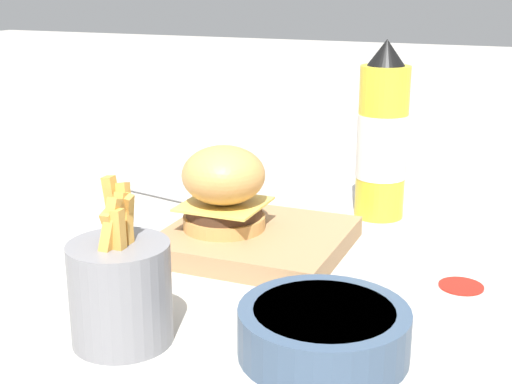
{
  "coord_description": "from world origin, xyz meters",
  "views": [
    {
      "loc": [
        -0.77,
        -0.31,
        0.33
      ],
      "look_at": [
        0.01,
        0.01,
        0.08
      ],
      "focal_mm": 50.0,
      "sensor_mm": 36.0,
      "label": 1
    }
  ],
  "objects_px": {
    "serving_board": "(256,240)",
    "side_bowl": "(324,330)",
    "burger": "(223,188)",
    "spoon": "(187,201)",
    "fries_basket": "(121,289)",
    "ketchup_bottle": "(382,139)"
  },
  "relations": [
    {
      "from": "serving_board",
      "to": "side_bowl",
      "type": "height_order",
      "value": "side_bowl"
    },
    {
      "from": "burger",
      "to": "spoon",
      "type": "xyz_separation_m",
      "value": [
        0.14,
        0.13,
        -0.07
      ]
    },
    {
      "from": "fries_basket",
      "to": "spoon",
      "type": "height_order",
      "value": "fries_basket"
    },
    {
      "from": "side_bowl",
      "to": "spoon",
      "type": "distance_m",
      "value": 0.47
    },
    {
      "from": "side_bowl",
      "to": "serving_board",
      "type": "bearing_deg",
      "value": 35.75
    },
    {
      "from": "fries_basket",
      "to": "spoon",
      "type": "bearing_deg",
      "value": 19.66
    },
    {
      "from": "side_bowl",
      "to": "spoon",
      "type": "height_order",
      "value": "side_bowl"
    },
    {
      "from": "serving_board",
      "to": "side_bowl",
      "type": "bearing_deg",
      "value": -144.25
    },
    {
      "from": "spoon",
      "to": "serving_board",
      "type": "bearing_deg",
      "value": -25.35
    },
    {
      "from": "burger",
      "to": "spoon",
      "type": "relative_size",
      "value": 0.66
    },
    {
      "from": "fries_basket",
      "to": "side_bowl",
      "type": "height_order",
      "value": "fries_basket"
    },
    {
      "from": "burger",
      "to": "side_bowl",
      "type": "distance_m",
      "value": 0.29
    },
    {
      "from": "serving_board",
      "to": "ketchup_bottle",
      "type": "xyz_separation_m",
      "value": [
        0.19,
        -0.11,
        0.1
      ]
    },
    {
      "from": "serving_board",
      "to": "fries_basket",
      "type": "xyz_separation_m",
      "value": [
        -0.26,
        0.03,
        0.04
      ]
    },
    {
      "from": "ketchup_bottle",
      "to": "side_bowl",
      "type": "bearing_deg",
      "value": -173.68
    },
    {
      "from": "ketchup_bottle",
      "to": "fries_basket",
      "type": "bearing_deg",
      "value": 163.18
    },
    {
      "from": "burger",
      "to": "fries_basket",
      "type": "relative_size",
      "value": 0.67
    },
    {
      "from": "burger",
      "to": "ketchup_bottle",
      "type": "distance_m",
      "value": 0.25
    },
    {
      "from": "ketchup_bottle",
      "to": "fries_basket",
      "type": "height_order",
      "value": "ketchup_bottle"
    },
    {
      "from": "serving_board",
      "to": "side_bowl",
      "type": "distance_m",
      "value": 0.27
    },
    {
      "from": "fries_basket",
      "to": "side_bowl",
      "type": "relative_size",
      "value": 1.01
    },
    {
      "from": "burger",
      "to": "spoon",
      "type": "height_order",
      "value": "burger"
    }
  ]
}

